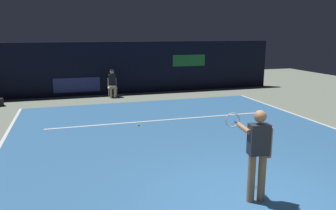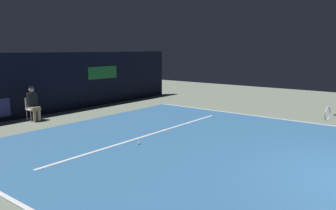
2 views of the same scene
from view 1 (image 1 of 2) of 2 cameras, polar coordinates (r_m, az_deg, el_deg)
name	(u,v)px [view 1 (image 1 of 2)]	position (r m, az deg, el deg)	size (l,w,h in m)	color
ground_plane	(180,136)	(10.13, 1.98, -5.24)	(30.72, 30.72, 0.00)	gray
court_surface	(180,135)	(10.12, 1.98, -5.21)	(10.15, 10.51, 0.01)	#336699
line_sideline_left	(317,122)	(12.63, 24.13, -2.71)	(0.10, 10.51, 0.01)	white
line_service	(163,120)	(11.81, -0.91, -2.60)	(7.92, 0.10, 0.01)	white
back_wall	(131,68)	(17.19, -6.37, 6.37)	(15.44, 0.33, 2.60)	black
tennis_player	(257,150)	(6.23, 15.01, -7.45)	(0.51, 0.98, 1.73)	#8C6647
line_judge_on_chair	(112,83)	(16.18, -9.49, 3.73)	(0.47, 0.55, 1.32)	white
tennis_ball	(139,125)	(11.12, -5.06, -3.42)	(0.07, 0.07, 0.07)	#CCE033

